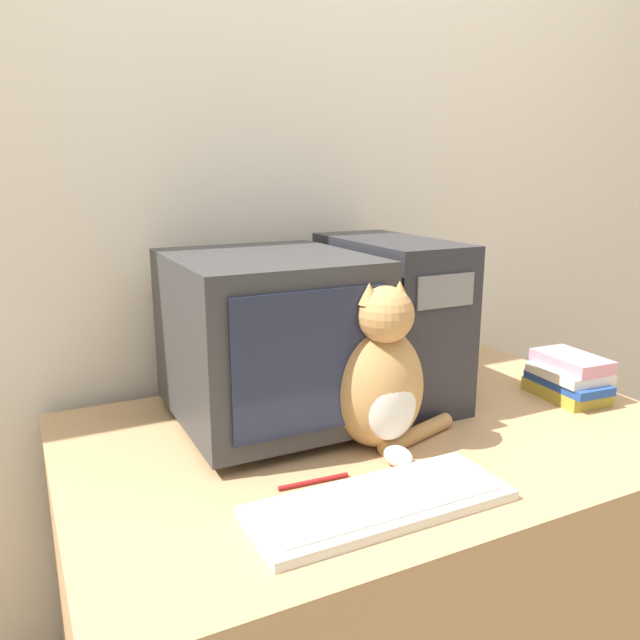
{
  "coord_description": "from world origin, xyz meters",
  "views": [
    {
      "loc": [
        -0.7,
        -0.66,
        1.28
      ],
      "look_at": [
        -0.13,
        0.49,
        0.97
      ],
      "focal_mm": 35.0,
      "sensor_mm": 36.0,
      "label": 1
    }
  ],
  "objects_px": {
    "computer_tower": "(389,319)",
    "book_stack": "(569,377)",
    "cat": "(380,380)",
    "pen": "(314,482)",
    "crt_monitor": "(268,338)",
    "keyboard": "(380,503)"
  },
  "relations": [
    {
      "from": "computer_tower",
      "to": "book_stack",
      "type": "distance_m",
      "value": 0.48
    },
    {
      "from": "computer_tower",
      "to": "keyboard",
      "type": "bearing_deg",
      "value": -123.76
    },
    {
      "from": "computer_tower",
      "to": "pen",
      "type": "bearing_deg",
      "value": -138.08
    },
    {
      "from": "pen",
      "to": "keyboard",
      "type": "bearing_deg",
      "value": -63.1
    },
    {
      "from": "book_stack",
      "to": "cat",
      "type": "bearing_deg",
      "value": -177.23
    },
    {
      "from": "book_stack",
      "to": "pen",
      "type": "height_order",
      "value": "book_stack"
    },
    {
      "from": "crt_monitor",
      "to": "keyboard",
      "type": "xyz_separation_m",
      "value": [
        0.03,
        -0.44,
        -0.19
      ]
    },
    {
      "from": "crt_monitor",
      "to": "pen",
      "type": "bearing_deg",
      "value": -96.95
    },
    {
      "from": "cat",
      "to": "book_stack",
      "type": "xyz_separation_m",
      "value": [
        0.58,
        0.03,
        -0.09
      ]
    },
    {
      "from": "crt_monitor",
      "to": "keyboard",
      "type": "relative_size",
      "value": 0.99
    },
    {
      "from": "keyboard",
      "to": "pen",
      "type": "relative_size",
      "value": 3.35
    },
    {
      "from": "crt_monitor",
      "to": "cat",
      "type": "distance_m",
      "value": 0.28
    },
    {
      "from": "keyboard",
      "to": "cat",
      "type": "bearing_deg",
      "value": 58.74
    },
    {
      "from": "book_stack",
      "to": "pen",
      "type": "relative_size",
      "value": 1.55
    },
    {
      "from": "computer_tower",
      "to": "crt_monitor",
      "type": "bearing_deg",
      "value": -175.19
    },
    {
      "from": "computer_tower",
      "to": "book_stack",
      "type": "xyz_separation_m",
      "value": [
        0.4,
        -0.22,
        -0.15
      ]
    },
    {
      "from": "crt_monitor",
      "to": "cat",
      "type": "xyz_separation_m",
      "value": [
        0.16,
        -0.22,
        -0.05
      ]
    },
    {
      "from": "computer_tower",
      "to": "cat",
      "type": "bearing_deg",
      "value": -125.76
    },
    {
      "from": "cat",
      "to": "pen",
      "type": "bearing_deg",
      "value": -150.6
    },
    {
      "from": "crt_monitor",
      "to": "cat",
      "type": "bearing_deg",
      "value": -55.12
    },
    {
      "from": "pen",
      "to": "crt_monitor",
      "type": "bearing_deg",
      "value": 83.05
    },
    {
      "from": "computer_tower",
      "to": "pen",
      "type": "distance_m",
      "value": 0.54
    }
  ]
}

